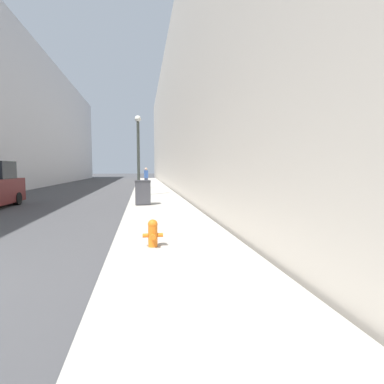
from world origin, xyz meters
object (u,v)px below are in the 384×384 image
(pedestrian_on_sidewalk, at_px, (146,178))
(lamppost, at_px, (138,153))
(fire_hydrant, at_px, (153,233))
(trash_bin, at_px, (143,192))

(pedestrian_on_sidewalk, bearing_deg, lamppost, -94.20)
(fire_hydrant, relative_size, trash_bin, 0.52)
(fire_hydrant, bearing_deg, lamppost, 92.01)
(fire_hydrant, xyz_separation_m, pedestrian_on_sidewalk, (0.12, 20.01, 0.57))
(trash_bin, relative_size, lamppost, 0.23)
(trash_bin, distance_m, lamppost, 5.20)
(pedestrian_on_sidewalk, bearing_deg, trash_bin, -91.44)
(trash_bin, xyz_separation_m, pedestrian_on_sidewalk, (0.31, 12.31, 0.29))
(lamppost, bearing_deg, trash_bin, -87.09)
(lamppost, xyz_separation_m, pedestrian_on_sidewalk, (0.55, 7.53, -1.77))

